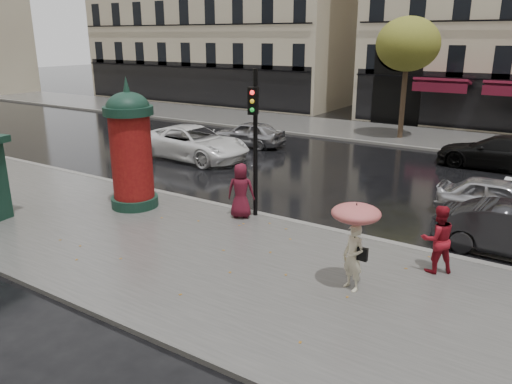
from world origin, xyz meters
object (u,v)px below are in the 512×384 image
Objects in this scene: morris_column at (131,146)px; car_black at (498,152)px; man_burgundy at (241,191)px; car_far_silver at (249,134)px; car_silver at (500,199)px; woman_red at (438,239)px; car_white at (193,143)px; woman_umbrella at (355,233)px; traffic_light at (255,130)px.

car_black is at bearing 53.28° from morris_column.
morris_column is (-3.61, -1.08, 1.19)m from man_burgundy.
car_silver is at bearing 66.91° from car_far_silver.
car_black is at bearing -127.42° from woman_red.
woman_umbrella is at bearing -122.92° from car_white.
morris_column is at bearing 170.33° from woman_umbrella.
traffic_light is at bearing 121.06° from car_silver.
woman_umbrella is at bearing 39.61° from car_far_silver.
woman_umbrella is at bearing 16.33° from woman_red.
man_burgundy is 8.26m from car_silver.
car_silver is (10.41, 5.75, -1.52)m from morris_column.
car_white is 1.45× the size of car_far_silver.
car_white is (-12.75, 6.14, -0.18)m from woman_red.
traffic_light is at bearing -47.78° from woman_red.
morris_column is 15.75m from car_black.
woman_red is 9.84m from morris_column.
woman_umbrella reaches higher than man_burgundy.
car_black is at bearing -62.04° from car_white.
traffic_light is 11.41m from car_far_silver.
traffic_light is at bearing 32.25° from car_far_silver.
car_black is at bearing 86.04° from woman_umbrella.
car_far_silver is at bearing 124.74° from traffic_light.
woman_umbrella is 5.49m from traffic_light.
car_white is (-13.41, 0.90, 0.13)m from car_silver.
woman_red reaches higher than car_silver.
man_burgundy is at bearing -127.73° from car_white.
traffic_light is 8.13m from car_silver.
car_far_silver is (0.54, 3.93, -0.12)m from car_white.
woman_umbrella is 1.23× the size of woman_red.
morris_column is 0.85× the size of car_black.
car_silver is 0.76× the size of car_black.
traffic_light is (-4.49, 2.83, 1.40)m from woman_umbrella.
woman_umbrella is at bearing -9.67° from morris_column.
man_burgundy is 0.45× the size of car_far_silver.
morris_column reaches higher than man_burgundy.
traffic_light reaches higher than woman_umbrella.
traffic_light reaches higher than morris_column.
car_silver is (2.00, 7.19, -0.84)m from woman_umbrella.
woman_umbrella is 0.41× the size of car_black.
traffic_light is at bearing -158.74° from man_burgundy.
woman_red is at bearing 55.51° from woman_umbrella.
woman_red is at bearing 3.02° from morris_column.
woman_red is 0.30× the size of car_white.
man_burgundy is 0.38× the size of traffic_light.
woman_red is 0.37× the size of traffic_light.
car_white is (-6.61, 5.58, -0.21)m from man_burgundy.
woman_umbrella is at bearing -32.22° from traffic_light.
morris_column is at bearing -153.32° from car_white.
car_far_silver is (-2.46, 10.59, -1.52)m from morris_column.
man_burgundy reaches higher than car_far_silver.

